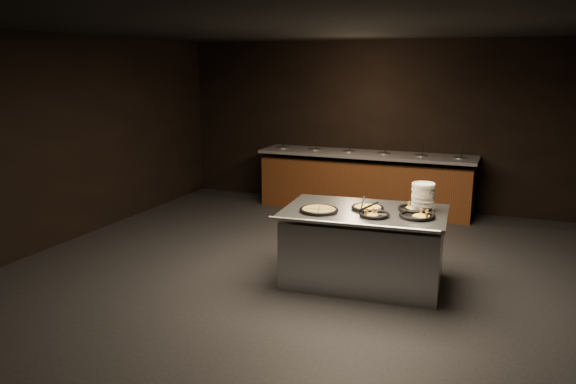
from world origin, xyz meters
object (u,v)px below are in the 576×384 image
object	(u,v)px
serving_counter	(364,248)
plate_stack	(423,197)
pan_veggie_whole	(319,210)
pan_cheese_whole	(367,208)

from	to	relation	value
serving_counter	plate_stack	size ratio (longest dim) A/B	6.19
plate_stack	pan_veggie_whole	world-z (taller)	plate_stack
serving_counter	plate_stack	xyz separation A→B (m)	(0.60, 0.25, 0.60)
pan_cheese_whole	serving_counter	bearing A→B (deg)	-111.65
serving_counter	plate_stack	bearing A→B (deg)	18.40
plate_stack	pan_cheese_whole	world-z (taller)	plate_stack
plate_stack	pan_veggie_whole	bearing A→B (deg)	-154.47
serving_counter	pan_cheese_whole	xyz separation A→B (m)	(0.02, 0.05, 0.47)
pan_cheese_whole	pan_veggie_whole	bearing A→B (deg)	-147.59
pan_veggie_whole	pan_cheese_whole	size ratio (longest dim) A/B	1.18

